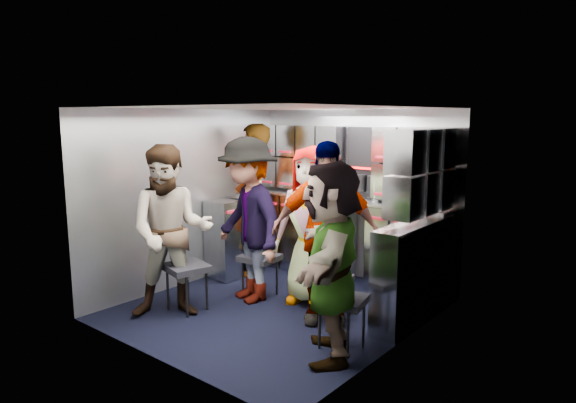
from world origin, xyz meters
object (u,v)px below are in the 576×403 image
Objects in this scene: jump_seat_center at (321,264)px; attendant_arc_c at (312,225)px; jump_seat_mid_right at (334,281)px; attendant_standing at (253,200)px; attendant_arc_b at (248,220)px; attendant_arc_e at (331,261)px; jump_seat_near_right at (342,303)px; attendant_arc_d at (325,233)px; jump_seat_mid_left at (260,260)px; jump_seat_near_left at (187,270)px; attendant_arc_a at (171,232)px.

jump_seat_center is 0.51m from attendant_arc_c.
attendant_standing reaches higher than jump_seat_mid_right.
attendant_arc_b is at bearing -167.25° from jump_seat_mid_right.
jump_seat_mid_right is at bearing 177.42° from attendant_arc_e.
attendant_arc_d reaches higher than jump_seat_near_right.
jump_seat_center is (0.58, 0.39, -0.03)m from jump_seat_mid_left.
jump_seat_near_right is 0.80m from attendant_arc_d.
attendant_arc_e is at bearing 3.01° from jump_seat_near_left.
attendant_arc_c reaches higher than jump_seat_mid_right.
attendant_arc_b is 0.70m from attendant_arc_c.
jump_seat_center is 0.24× the size of attendant_arc_b.
attendant_arc_e is (0.48, -0.59, -0.06)m from attendant_arc_d.
jump_seat_mid_left is at bearing 141.91° from attendant_arc_d.
jump_seat_near_left is 0.26× the size of attendant_standing.
jump_seat_mid_left is 1.01m from attendant_standing.
attendant_arc_b is at bearing 8.79° from attendant_standing.
attendant_arc_e reaches higher than jump_seat_center.
attendant_arc_c is at bearing 109.83° from attendant_arc_d.
attendant_arc_a is 1.77m from attendant_arc_e.
attendant_arc_a is (-0.28, -1.00, 0.46)m from jump_seat_mid_left.
jump_seat_near_right is 0.27× the size of attendant_arc_d.
attendant_arc_b is at bearing 165.90° from jump_seat_near_right.
attendant_standing reaches higher than jump_seat_mid_left.
attendant_arc_d is at bearing -51.74° from jump_seat_center.
jump_seat_near_left is 0.30× the size of attendant_arc_c.
jump_seat_mid_right is 0.77m from jump_seat_near_right.
attendant_arc_e reaches higher than jump_seat_mid_right.
attendant_standing is at bearing 104.09° from jump_seat_near_left.
attendant_standing reaches higher than attendant_arc_b.
attendant_arc_d is at bearing 35.32° from attendant_standing.
jump_seat_mid_left is 0.76m from attendant_arc_c.
jump_seat_mid_left is at bearing 109.04° from attendant_arc_b.
jump_seat_near_left is 1.06× the size of jump_seat_near_right.
attendant_standing reaches higher than jump_seat_center.
attendant_arc_b reaches higher than jump_seat_near_right.
attendant_arc_d is at bearing -90.00° from jump_seat_mid_right.
jump_seat_near_left is 1.08× the size of jump_seat_mid_left.
jump_seat_near_left is 1.18× the size of jump_seat_mid_right.
attendant_arc_e is at bearing 27.11° from attendant_standing.
attendant_arc_e is (0.90, -0.94, -0.02)m from attendant_arc_c.
attendant_standing reaches higher than jump_seat_near_left.
jump_seat_near_left is at bearing -108.67° from jump_seat_mid_left.
attendant_arc_b reaches higher than jump_seat_mid_right.
jump_seat_mid_right is 0.24× the size of attendant_arc_b.
jump_seat_mid_left is (0.28, 0.82, -0.02)m from jump_seat_near_left.
jump_seat_near_right is 0.27× the size of attendant_arc_b.
attendant_arc_a is (0.35, -1.57, -0.09)m from attendant_standing.
jump_seat_near_left is at bearing 44.06° from attendant_arc_a.
attendant_arc_e reaches higher than jump_seat_near_left.
attendant_arc_d is at bearing -53.61° from attendant_arc_c.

